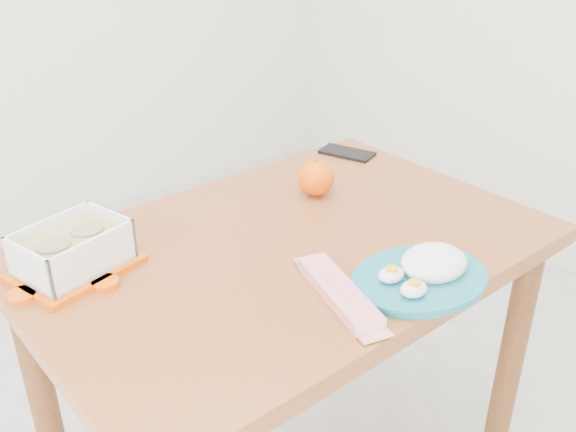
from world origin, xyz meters
TOP-DOWN VIEW (x-y plane):
  - dining_table at (0.17, -0.13)m, footprint 1.08×0.75m
  - food_container at (-0.22, 0.03)m, footprint 0.25×0.22m
  - orange_fruit at (0.36, 0.01)m, footprint 0.09×0.09m
  - rice_plate at (0.28, -0.40)m, footprint 0.30×0.30m
  - candy_bar at (0.13, -0.34)m, footprint 0.11×0.24m
  - smartphone at (0.59, 0.15)m, footprint 0.12×0.16m

SIDE VIEW (x-z plane):
  - dining_table at x=0.17m, z-range 0.26..1.01m
  - smartphone at x=0.59m, z-range 0.75..0.76m
  - candy_bar at x=0.13m, z-range 0.75..0.77m
  - rice_plate at x=0.28m, z-range 0.74..0.81m
  - orange_fruit at x=0.36m, z-range 0.75..0.84m
  - food_container at x=-0.22m, z-range 0.75..0.84m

